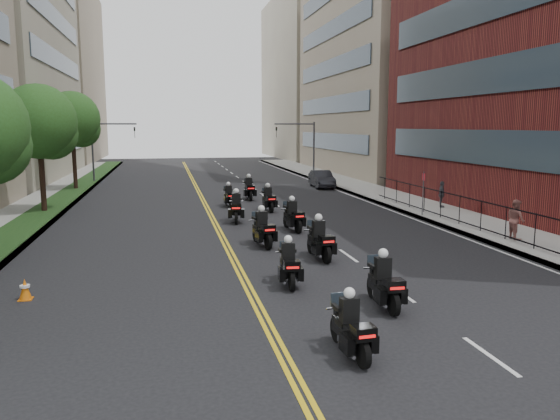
{
  "coord_description": "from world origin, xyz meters",
  "views": [
    {
      "loc": [
        -3.95,
        -10.62,
        5.24
      ],
      "look_at": [
        0.82,
        12.2,
        1.62
      ],
      "focal_mm": 35.0,
      "sensor_mm": 36.0,
      "label": 1
    }
  ],
  "objects_px": {
    "motorcycle_3": "(320,241)",
    "motorcycle_9": "(249,189)",
    "motorcycle_0": "(351,329)",
    "motorcycle_6": "(236,209)",
    "motorcycle_8": "(229,197)",
    "parked_sedan": "(322,179)",
    "traffic_cone": "(25,289)",
    "motorcycle_7": "(268,200)",
    "motorcycle_2": "(289,266)",
    "motorcycle_5": "(293,217)",
    "motorcycle_1": "(384,285)",
    "pedestrian_b": "(516,219)",
    "pedestrian_c": "(442,194)",
    "motorcycle_4": "(263,230)"
  },
  "relations": [
    {
      "from": "motorcycle_3",
      "to": "motorcycle_9",
      "type": "relative_size",
      "value": 0.98
    },
    {
      "from": "motorcycle_0",
      "to": "motorcycle_3",
      "type": "xyz_separation_m",
      "value": [
        1.83,
        9.02,
        0.08
      ]
    },
    {
      "from": "motorcycle_6",
      "to": "motorcycle_8",
      "type": "height_order",
      "value": "motorcycle_6"
    },
    {
      "from": "parked_sedan",
      "to": "traffic_cone",
      "type": "bearing_deg",
      "value": -118.66
    },
    {
      "from": "motorcycle_7",
      "to": "traffic_cone",
      "type": "relative_size",
      "value": 3.59
    },
    {
      "from": "motorcycle_2",
      "to": "motorcycle_9",
      "type": "xyz_separation_m",
      "value": [
        1.88,
        21.19,
        0.07
      ]
    },
    {
      "from": "motorcycle_6",
      "to": "motorcycle_7",
      "type": "height_order",
      "value": "motorcycle_6"
    },
    {
      "from": "motorcycle_5",
      "to": "motorcycle_7",
      "type": "distance_m",
      "value": 6.52
    },
    {
      "from": "motorcycle_1",
      "to": "pedestrian_b",
      "type": "height_order",
      "value": "pedestrian_b"
    },
    {
      "from": "motorcycle_5",
      "to": "pedestrian_c",
      "type": "relative_size",
      "value": 1.45
    },
    {
      "from": "motorcycle_6",
      "to": "pedestrian_c",
      "type": "height_order",
      "value": "motorcycle_6"
    },
    {
      "from": "motorcycle_2",
      "to": "motorcycle_4",
      "type": "relative_size",
      "value": 0.92
    },
    {
      "from": "pedestrian_c",
      "to": "traffic_cone",
      "type": "distance_m",
      "value": 25.37
    },
    {
      "from": "motorcycle_2",
      "to": "motorcycle_5",
      "type": "distance_m",
      "value": 9.46
    },
    {
      "from": "motorcycle_0",
      "to": "traffic_cone",
      "type": "relative_size",
      "value": 3.29
    },
    {
      "from": "motorcycle_4",
      "to": "pedestrian_b",
      "type": "height_order",
      "value": "pedestrian_b"
    },
    {
      "from": "motorcycle_2",
      "to": "traffic_cone",
      "type": "distance_m",
      "value": 8.19
    },
    {
      "from": "motorcycle_2",
      "to": "parked_sedan",
      "type": "bearing_deg",
      "value": 76.19
    },
    {
      "from": "motorcycle_7",
      "to": "pedestrian_c",
      "type": "distance_m",
      "value": 10.89
    },
    {
      "from": "traffic_cone",
      "to": "motorcycle_9",
      "type": "bearing_deg",
      "value": 64.47
    },
    {
      "from": "motorcycle_2",
      "to": "motorcycle_6",
      "type": "relative_size",
      "value": 0.9
    },
    {
      "from": "motorcycle_7",
      "to": "motorcycle_3",
      "type": "bearing_deg",
      "value": -93.92
    },
    {
      "from": "motorcycle_1",
      "to": "motorcycle_2",
      "type": "distance_m",
      "value": 3.56
    },
    {
      "from": "motorcycle_0",
      "to": "pedestrian_c",
      "type": "height_order",
      "value": "pedestrian_c"
    },
    {
      "from": "motorcycle_2",
      "to": "parked_sedan",
      "type": "xyz_separation_m",
      "value": [
        9.11,
        27.54,
        0.07
      ]
    },
    {
      "from": "motorcycle_6",
      "to": "pedestrian_c",
      "type": "relative_size",
      "value": 1.51
    },
    {
      "from": "motorcycle_2",
      "to": "motorcycle_9",
      "type": "distance_m",
      "value": 21.27
    },
    {
      "from": "motorcycle_0",
      "to": "motorcycle_7",
      "type": "xyz_separation_m",
      "value": [
        2.1,
        21.5,
        0.06
      ]
    },
    {
      "from": "pedestrian_b",
      "to": "pedestrian_c",
      "type": "distance_m",
      "value": 9.69
    },
    {
      "from": "motorcycle_3",
      "to": "motorcycle_4",
      "type": "xyz_separation_m",
      "value": [
        -1.8,
        2.77,
        -0.0
      ]
    },
    {
      "from": "motorcycle_0",
      "to": "parked_sedan",
      "type": "bearing_deg",
      "value": 71.05
    },
    {
      "from": "motorcycle_5",
      "to": "motorcycle_7",
      "type": "relative_size",
      "value": 1.01
    },
    {
      "from": "motorcycle_3",
      "to": "parked_sedan",
      "type": "distance_m",
      "value": 25.34
    },
    {
      "from": "motorcycle_3",
      "to": "traffic_cone",
      "type": "xyz_separation_m",
      "value": [
        -10.17,
        -3.11,
        -0.39
      ]
    },
    {
      "from": "motorcycle_8",
      "to": "pedestrian_b",
      "type": "bearing_deg",
      "value": -54.15
    },
    {
      "from": "motorcycle_4",
      "to": "motorcycle_9",
      "type": "height_order",
      "value": "motorcycle_9"
    },
    {
      "from": "pedestrian_c",
      "to": "motorcycle_1",
      "type": "bearing_deg",
      "value": 171.39
    },
    {
      "from": "motorcycle_2",
      "to": "motorcycle_9",
      "type": "bearing_deg",
      "value": 89.42
    },
    {
      "from": "motorcycle_9",
      "to": "pedestrian_b",
      "type": "distance_m",
      "value": 19.32
    },
    {
      "from": "motorcycle_4",
      "to": "motorcycle_5",
      "type": "relative_size",
      "value": 1.02
    },
    {
      "from": "motorcycle_7",
      "to": "traffic_cone",
      "type": "xyz_separation_m",
      "value": [
        -10.44,
        -15.59,
        -0.37
      ]
    },
    {
      "from": "motorcycle_4",
      "to": "parked_sedan",
      "type": "relative_size",
      "value": 0.55
    },
    {
      "from": "motorcycle_3",
      "to": "motorcycle_7",
      "type": "bearing_deg",
      "value": 84.27
    },
    {
      "from": "motorcycle_1",
      "to": "motorcycle_4",
      "type": "xyz_separation_m",
      "value": [
        -2.02,
        8.79,
        0.03
      ]
    },
    {
      "from": "motorcycle_7",
      "to": "motorcycle_9",
      "type": "bearing_deg",
      "value": 91.24
    },
    {
      "from": "motorcycle_8",
      "to": "parked_sedan",
      "type": "xyz_separation_m",
      "value": [
        9.03,
        9.43,
        0.09
      ]
    },
    {
      "from": "motorcycle_2",
      "to": "motorcycle_5",
      "type": "height_order",
      "value": "motorcycle_5"
    },
    {
      "from": "motorcycle_7",
      "to": "motorcycle_5",
      "type": "bearing_deg",
      "value": -92.36
    },
    {
      "from": "pedestrian_b",
      "to": "motorcycle_6",
      "type": "bearing_deg",
      "value": 60.27
    },
    {
      "from": "pedestrian_b",
      "to": "motorcycle_9",
      "type": "bearing_deg",
      "value": 33.98
    }
  ]
}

